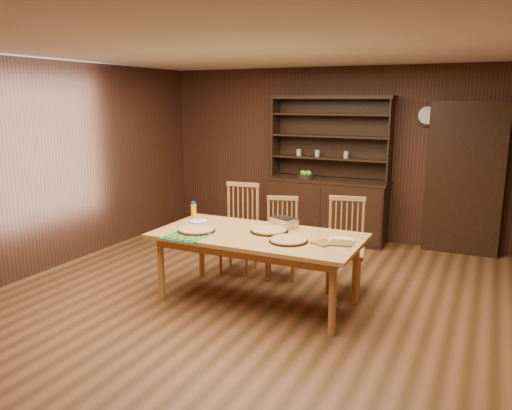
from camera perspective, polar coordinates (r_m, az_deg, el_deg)
The scene contains 20 objects.
floor at distance 5.41m, azimuth -1.11°, elevation -11.10°, with size 6.00×6.00×0.00m, color brown.
room_shell at distance 5.00m, azimuth -1.18°, elevation 5.76°, with size 6.00×6.00×6.00m.
china_hutch at distance 7.69m, azimuth 8.13°, elevation 0.43°, with size 1.84×0.52×2.17m.
doorway at distance 7.43m, azimuth 22.71°, elevation 2.77°, with size 1.00×0.18×2.10m, color black.
wall_clock at distance 7.45m, azimuth 19.00°, elevation 9.66°, with size 0.30×0.05×0.30m.
dining_table at distance 5.21m, azimuth 0.18°, elevation -4.07°, with size 2.15×1.07×0.75m.
chair_left at distance 6.26m, azimuth -1.81°, elevation -2.22°, with size 0.50×0.48×1.10m.
chair_center at distance 6.05m, azimuth 2.94°, elevation -3.42°, with size 0.49×0.48×0.97m.
chair_right at distance 5.73m, azimuth 10.17°, elevation -4.05°, with size 0.50×0.49×1.05m.
pizza_left at distance 5.32m, azimuth -6.81°, elevation -2.83°, with size 0.40×0.40×0.04m.
pizza_right at distance 4.91m, azimuth 3.72°, elevation -4.02°, with size 0.39×0.39×0.04m.
pizza_center at distance 5.26m, azimuth 1.51°, elevation -2.92°, with size 0.40×0.40×0.04m.
cooling_rack at distance 5.13m, azimuth -8.03°, elevation -3.53°, with size 0.37×0.37×0.02m, color #0CA052, non-canonical shape.
plate_left at distance 5.72m, azimuth -6.57°, elevation -1.86°, with size 0.23×0.23×0.02m.
plate_right at distance 5.00m, azimuth 9.72°, elevation -3.99°, with size 0.27×0.27×0.02m.
foil_dish at distance 5.46m, azimuth 3.24°, elevation -2.01°, with size 0.26×0.19×0.11m, color silver.
juice_bottle at distance 5.84m, azimuth -7.13°, elevation -0.69°, with size 0.06×0.06×0.21m.
pot_holder_a at distance 4.91m, azimuth 9.73°, elevation -4.31°, with size 0.21×0.21×0.02m, color #A21B12.
pot_holder_b at distance 4.89m, azimuth 7.72°, elevation -4.33°, with size 0.19×0.19×0.01m, color #A21B12.
fruit_bowl at distance 7.66m, azimuth 5.72°, elevation 3.42°, with size 0.25×0.25×0.12m.
Camera 1 is at (2.24, -4.44, 2.12)m, focal length 35.00 mm.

